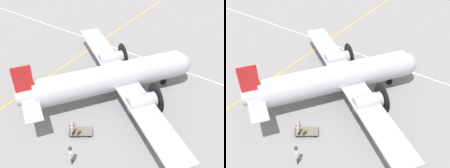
{
  "view_description": "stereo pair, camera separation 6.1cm",
  "coord_description": "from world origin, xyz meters",
  "views": [
    {
      "loc": [
        19.12,
        13.13,
        19.5
      ],
      "look_at": [
        0.0,
        0.0,
        1.72
      ],
      "focal_mm": 45.0,
      "sensor_mm": 36.0,
      "label": 1
    },
    {
      "loc": [
        19.09,
        13.18,
        19.5
      ],
      "look_at": [
        0.0,
        0.0,
        1.72
      ],
      "focal_mm": 45.0,
      "sensor_mm": 36.0,
      "label": 2
    }
  ],
  "objects": [
    {
      "name": "apron_line_eastwest",
      "position": [
        0.0,
        -8.3,
        0.0
      ],
      "size": [
        120.0,
        0.16,
        0.01
      ],
      "color": "gold",
      "rests_on": "ground_plane"
    },
    {
      "name": "suitcase_near_door",
      "position": [
        5.93,
        -0.52,
        0.25
      ],
      "size": [
        0.47,
        0.14,
        0.53
      ],
      "color": "#47331E",
      "rests_on": "ground_plane"
    },
    {
      "name": "apron_line_northsouth",
      "position": [
        -8.86,
        0.0,
        0.0
      ],
      "size": [
        0.16,
        120.0,
        0.01
      ],
      "color": "silver",
      "rests_on": "ground_plane"
    },
    {
      "name": "ground_plane",
      "position": [
        0.0,
        0.0,
        0.0
      ],
      "size": [
        300.0,
        300.0,
        0.0
      ],
      "primitive_type": "plane",
      "color": "gray"
    },
    {
      "name": "suitcase_upright_spare",
      "position": [
        6.39,
        0.72,
        0.29
      ],
      "size": [
        0.47,
        0.14,
        0.61
      ],
      "color": "#47331E",
      "rests_on": "ground_plane"
    },
    {
      "name": "passenger_boarding",
      "position": [
        6.7,
        0.31,
        1.06
      ],
      "size": [
        0.55,
        0.33,
        1.72
      ],
      "rotation": [
        0.0,
        0.0,
        3.55
      ],
      "color": "#2D2D33",
      "rests_on": "ground_plane"
    },
    {
      "name": "crew_foreground",
      "position": [
        8.96,
        2.09,
        1.16
      ],
      "size": [
        0.47,
        0.47,
        1.85
      ],
      "rotation": [
        0.0,
        0.0,
        -2.36
      ],
      "color": "#2D2D33",
      "rests_on": "ground_plane"
    },
    {
      "name": "baggage_cart",
      "position": [
        6.04,
        0.63,
        0.28
      ],
      "size": [
        2.13,
        2.39,
        0.56
      ],
      "rotation": [
        0.0,
        0.0,
        2.18
      ],
      "color": "#6B665B",
      "rests_on": "ground_plane"
    },
    {
      "name": "airliner_main",
      "position": [
        -0.36,
        0.25,
        2.57
      ],
      "size": [
        18.52,
        21.15,
        5.93
      ],
      "rotation": [
        0.0,
        0.0,
        2.54
      ],
      "color": "#ADB2BC",
      "rests_on": "ground_plane"
    }
  ]
}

